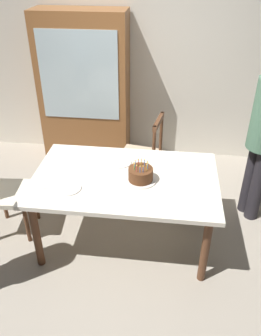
% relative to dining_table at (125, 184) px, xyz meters
% --- Properties ---
extents(ground, '(6.40, 6.40, 0.00)m').
position_rel_dining_table_xyz_m(ground, '(0.00, 0.00, -0.65)').
color(ground, '#9E9384').
extents(back_wall, '(6.40, 0.10, 2.60)m').
position_rel_dining_table_xyz_m(back_wall, '(0.00, 1.85, 0.65)').
color(back_wall, silver).
rests_on(back_wall, ground).
extents(dining_table, '(1.65, 1.05, 0.73)m').
position_rel_dining_table_xyz_m(dining_table, '(0.00, 0.00, 0.00)').
color(dining_table, silver).
rests_on(dining_table, ground).
extents(birthday_cake, '(0.28, 0.28, 0.19)m').
position_rel_dining_table_xyz_m(birthday_cake, '(0.14, -0.04, 0.14)').
color(birthday_cake, silver).
rests_on(birthday_cake, dining_table).
extents(plate_near_celebrant, '(0.22, 0.22, 0.01)m').
position_rel_dining_table_xyz_m(plate_near_celebrant, '(-0.45, -0.24, 0.09)').
color(plate_near_celebrant, white).
rests_on(plate_near_celebrant, dining_table).
extents(plate_far_side, '(0.22, 0.22, 0.01)m').
position_rel_dining_table_xyz_m(plate_far_side, '(-0.08, 0.24, 0.09)').
color(plate_far_side, white).
rests_on(plate_far_side, dining_table).
extents(fork_near_celebrant, '(0.18, 0.04, 0.01)m').
position_rel_dining_table_xyz_m(fork_near_celebrant, '(-0.61, -0.25, 0.08)').
color(fork_near_celebrant, silver).
rests_on(fork_near_celebrant, dining_table).
extents(fork_far_side, '(0.18, 0.05, 0.01)m').
position_rel_dining_table_xyz_m(fork_far_side, '(-0.24, 0.24, 0.08)').
color(fork_far_side, silver).
rests_on(fork_far_side, dining_table).
extents(chair_spindle_back, '(0.51, 0.51, 0.95)m').
position_rel_dining_table_xyz_m(chair_spindle_back, '(0.08, 0.84, -0.20)').
color(chair_spindle_back, tan).
rests_on(chair_spindle_back, ground).
extents(chair_upholstered, '(0.48, 0.48, 0.95)m').
position_rel_dining_table_xyz_m(chair_upholstered, '(-1.22, -0.01, -0.12)').
color(chair_upholstered, beige).
rests_on(chair_upholstered, ground).
extents(china_cabinet, '(1.10, 0.45, 1.90)m').
position_rel_dining_table_xyz_m(china_cabinet, '(-0.72, 1.56, 0.30)').
color(china_cabinet, brown).
rests_on(china_cabinet, ground).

